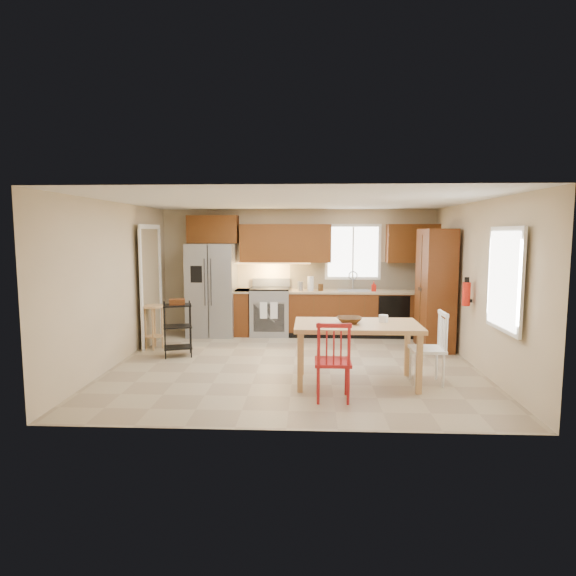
% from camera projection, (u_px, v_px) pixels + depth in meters
% --- Properties ---
extents(floor, '(5.50, 5.50, 0.00)m').
position_uv_depth(floor, '(294.00, 365.00, 7.44)').
color(floor, tan).
rests_on(floor, ground).
extents(ceiling, '(5.50, 5.00, 0.02)m').
position_uv_depth(ceiling, '(294.00, 201.00, 7.16)').
color(ceiling, silver).
rests_on(ceiling, ground).
extents(wall_back, '(5.50, 0.02, 2.50)m').
position_uv_depth(wall_back, '(298.00, 271.00, 9.78)').
color(wall_back, '#CCB793').
rests_on(wall_back, ground).
extents(wall_front, '(5.50, 0.02, 2.50)m').
position_uv_depth(wall_front, '(286.00, 311.00, 4.82)').
color(wall_front, '#CCB793').
rests_on(wall_front, ground).
extents(wall_left, '(0.02, 5.00, 2.50)m').
position_uv_depth(wall_left, '(116.00, 284.00, 7.42)').
color(wall_left, '#CCB793').
rests_on(wall_left, ground).
extents(wall_right, '(0.02, 5.00, 2.50)m').
position_uv_depth(wall_right, '(478.00, 285.00, 7.17)').
color(wall_right, '#CCB793').
rests_on(wall_right, ground).
extents(refrigerator, '(0.92, 0.75, 1.82)m').
position_uv_depth(refrigerator, '(212.00, 290.00, 9.52)').
color(refrigerator, gray).
rests_on(refrigerator, floor).
extents(range_stove, '(0.76, 0.63, 0.92)m').
position_uv_depth(range_stove, '(270.00, 312.00, 9.58)').
color(range_stove, gray).
rests_on(range_stove, floor).
extents(base_cabinet_narrow, '(0.30, 0.60, 0.90)m').
position_uv_depth(base_cabinet_narrow, '(243.00, 312.00, 9.62)').
color(base_cabinet_narrow, '#582710').
rests_on(base_cabinet_narrow, floor).
extents(base_cabinet_run, '(2.92, 0.60, 0.90)m').
position_uv_depth(base_cabinet_run, '(363.00, 313.00, 9.51)').
color(base_cabinet_run, '#582710').
rests_on(base_cabinet_run, floor).
extents(dishwasher, '(0.60, 0.02, 0.78)m').
position_uv_depth(dishwasher, '(394.00, 316.00, 9.20)').
color(dishwasher, black).
rests_on(dishwasher, floor).
extents(backsplash, '(2.92, 0.03, 0.55)m').
position_uv_depth(backsplash, '(362.00, 275.00, 9.71)').
color(backsplash, beige).
rests_on(backsplash, wall_back).
extents(upper_over_fridge, '(1.00, 0.35, 0.55)m').
position_uv_depth(upper_over_fridge, '(213.00, 229.00, 9.59)').
color(upper_over_fridge, '#643710').
rests_on(upper_over_fridge, wall_back).
extents(upper_left_block, '(1.80, 0.35, 0.75)m').
position_uv_depth(upper_left_block, '(286.00, 243.00, 9.55)').
color(upper_left_block, '#643710').
rests_on(upper_left_block, wall_back).
extents(upper_right_block, '(1.00, 0.35, 0.75)m').
position_uv_depth(upper_right_block, '(413.00, 243.00, 9.44)').
color(upper_right_block, '#643710').
rests_on(upper_right_block, wall_back).
extents(window_back, '(1.12, 0.04, 1.12)m').
position_uv_depth(window_back, '(353.00, 252.00, 9.66)').
color(window_back, white).
rests_on(window_back, wall_back).
extents(sink, '(0.62, 0.46, 0.16)m').
position_uv_depth(sink, '(354.00, 293.00, 9.48)').
color(sink, gray).
rests_on(sink, base_cabinet_run).
extents(undercab_glow, '(1.60, 0.30, 0.01)m').
position_uv_depth(undercab_glow, '(270.00, 263.00, 9.59)').
color(undercab_glow, '#FFBF66').
rests_on(undercab_glow, wall_back).
extents(soap_bottle, '(0.09, 0.09, 0.19)m').
position_uv_depth(soap_bottle, '(374.00, 286.00, 9.34)').
color(soap_bottle, red).
rests_on(soap_bottle, base_cabinet_run).
extents(paper_towel, '(0.12, 0.12, 0.28)m').
position_uv_depth(paper_towel, '(310.00, 284.00, 9.44)').
color(paper_towel, white).
rests_on(paper_towel, base_cabinet_run).
extents(canister_steel, '(0.11, 0.11, 0.18)m').
position_uv_depth(canister_steel, '(300.00, 286.00, 9.46)').
color(canister_steel, gray).
rests_on(canister_steel, base_cabinet_run).
extents(canister_wood, '(0.10, 0.10, 0.14)m').
position_uv_depth(canister_wood, '(321.00, 287.00, 9.41)').
color(canister_wood, '#462B12').
rests_on(canister_wood, base_cabinet_run).
extents(pantry, '(0.50, 0.95, 2.10)m').
position_uv_depth(pantry, '(435.00, 289.00, 8.40)').
color(pantry, '#582710').
rests_on(pantry, floor).
extents(fire_extinguisher, '(0.12, 0.12, 0.36)m').
position_uv_depth(fire_extinguisher, '(466.00, 294.00, 7.34)').
color(fire_extinguisher, red).
rests_on(fire_extinguisher, wall_right).
extents(window_right, '(0.04, 1.02, 1.32)m').
position_uv_depth(window_right, '(505.00, 279.00, 6.01)').
color(window_right, white).
rests_on(window_right, wall_right).
extents(doorway, '(0.04, 0.95, 2.10)m').
position_uv_depth(doorway, '(150.00, 287.00, 8.73)').
color(doorway, '#8C7A59').
rests_on(doorway, wall_left).
extents(dining_table, '(1.67, 0.94, 0.81)m').
position_uv_depth(dining_table, '(357.00, 354.00, 6.47)').
color(dining_table, tan).
rests_on(dining_table, floor).
extents(chair_red, '(0.46, 0.46, 0.98)m').
position_uv_depth(chair_red, '(333.00, 360.00, 5.83)').
color(chair_red, '#A91A1B').
rests_on(chair_red, floor).
extents(chair_white, '(0.46, 0.46, 0.98)m').
position_uv_depth(chair_white, '(427.00, 348.00, 6.47)').
color(chair_white, white).
rests_on(chair_white, floor).
extents(table_bowl, '(0.34, 0.34, 0.08)m').
position_uv_depth(table_bowl, '(349.00, 324.00, 6.43)').
color(table_bowl, '#462B12').
rests_on(table_bowl, dining_table).
extents(table_jar, '(0.13, 0.13, 0.15)m').
position_uv_depth(table_jar, '(383.00, 320.00, 6.51)').
color(table_jar, white).
rests_on(table_jar, dining_table).
extents(bar_stool, '(0.48, 0.48, 0.77)m').
position_uv_depth(bar_stool, '(154.00, 327.00, 8.44)').
color(bar_stool, tan).
rests_on(bar_stool, floor).
extents(utility_cart, '(0.53, 0.47, 0.90)m').
position_uv_depth(utility_cart, '(178.00, 329.00, 7.91)').
color(utility_cart, black).
rests_on(utility_cart, floor).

